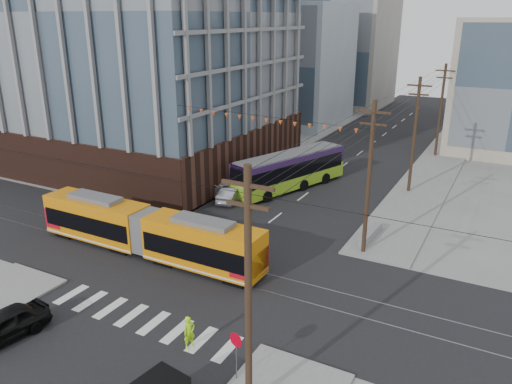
# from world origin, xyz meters

# --- Properties ---
(ground) EXTENTS (160.00, 160.00, 0.00)m
(ground) POSITION_xyz_m (0.00, 0.00, 0.00)
(ground) COLOR slate
(office_building) EXTENTS (30.00, 25.00, 28.60)m
(office_building) POSITION_xyz_m (-22.00, 23.00, 14.30)
(office_building) COLOR #381E16
(office_building) RESTS_ON ground
(bg_bldg_nw_near) EXTENTS (18.00, 16.00, 18.00)m
(bg_bldg_nw_near) POSITION_xyz_m (-17.00, 52.00, 9.00)
(bg_bldg_nw_near) COLOR #8C99A5
(bg_bldg_nw_near) RESTS_ON ground
(bg_bldg_nw_far) EXTENTS (16.00, 18.00, 20.00)m
(bg_bldg_nw_far) POSITION_xyz_m (-14.00, 72.00, 10.00)
(bg_bldg_nw_far) COLOR gray
(bg_bldg_nw_far) RESTS_ON ground
(utility_pole_near) EXTENTS (0.30, 0.30, 11.00)m
(utility_pole_near) POSITION_xyz_m (8.50, -6.00, 5.50)
(utility_pole_near) COLOR black
(utility_pole_near) RESTS_ON ground
(utility_pole_far) EXTENTS (0.30, 0.30, 11.00)m
(utility_pole_far) POSITION_xyz_m (8.50, 56.00, 5.50)
(utility_pole_far) COLOR black
(utility_pole_far) RESTS_ON ground
(streetcar) EXTENTS (18.08, 2.67, 3.48)m
(streetcar) POSITION_xyz_m (-5.02, 3.63, 1.74)
(streetcar) COLOR orange
(streetcar) RESTS_ON ground
(city_bus) EXTENTS (7.10, 13.22, 3.69)m
(city_bus) POSITION_xyz_m (-2.16, 21.60, 1.85)
(city_bus) COLOR #2A1440
(city_bus) RESTS_ON ground
(black_sedan) EXTENTS (2.67, 5.05, 1.64)m
(black_sedan) POSITION_xyz_m (-5.20, -7.85, 0.82)
(black_sedan) COLOR black
(black_sedan) RESTS_ON ground
(parked_car_silver) EXTENTS (2.25, 4.49, 1.41)m
(parked_car_silver) POSITION_xyz_m (-5.35, 15.77, 0.71)
(parked_car_silver) COLOR #989CAA
(parked_car_silver) RESTS_ON ground
(parked_car_white) EXTENTS (2.97, 5.25, 1.44)m
(parked_car_white) POSITION_xyz_m (-6.09, 17.66, 0.72)
(parked_car_white) COLOR silver
(parked_car_white) RESTS_ON ground
(parked_car_grey) EXTENTS (3.44, 5.67, 1.47)m
(parked_car_grey) POSITION_xyz_m (-5.47, 24.19, 0.73)
(parked_car_grey) COLOR #464648
(parked_car_grey) RESTS_ON ground
(pedestrian) EXTENTS (0.64, 0.76, 1.79)m
(pedestrian) POSITION_xyz_m (3.81, -3.79, 0.89)
(pedestrian) COLOR #B0FE14
(pedestrian) RESTS_ON ground
(stop_sign) EXTENTS (0.88, 0.88, 2.44)m
(stop_sign) POSITION_xyz_m (7.18, -4.82, 1.22)
(stop_sign) COLOR red
(stop_sign) RESTS_ON ground
(jersey_barrier) EXTENTS (1.09, 3.91, 0.77)m
(jersey_barrier) POSITION_xyz_m (8.30, 13.49, 0.39)
(jersey_barrier) COLOR gray
(jersey_barrier) RESTS_ON ground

